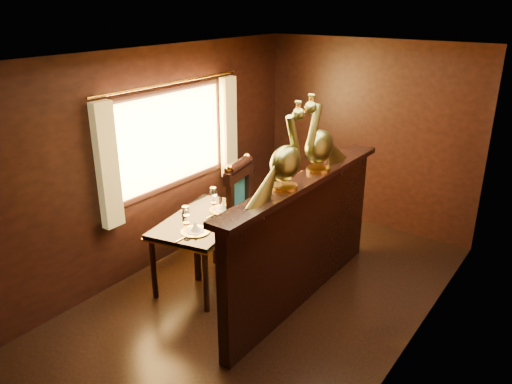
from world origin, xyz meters
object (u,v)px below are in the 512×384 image
(dining_table, at_px, (205,224))
(chair_left, at_px, (232,218))
(peacock_left, at_px, (286,148))
(peacock_right, at_px, (320,132))
(chair_right, at_px, (285,220))

(dining_table, height_order, chair_left, chair_left)
(peacock_left, height_order, peacock_right, peacock_right)
(peacock_left, distance_m, peacock_right, 0.61)
(chair_right, xyz_separation_m, peacock_right, (0.48, -0.16, 1.13))
(chair_right, height_order, peacock_left, peacock_left)
(dining_table, relative_size, chair_left, 0.97)
(chair_right, bearing_deg, peacock_right, 1.88)
(dining_table, xyz_separation_m, peacock_right, (1.08, 0.50, 1.09))
(chair_left, xyz_separation_m, chair_right, (0.37, 0.47, -0.11))
(dining_table, relative_size, peacock_right, 1.73)
(chair_left, distance_m, peacock_right, 1.36)
(peacock_left, relative_size, peacock_right, 0.97)
(dining_table, relative_size, chair_right, 1.14)
(chair_left, bearing_deg, peacock_right, 8.90)
(dining_table, distance_m, peacock_left, 1.53)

